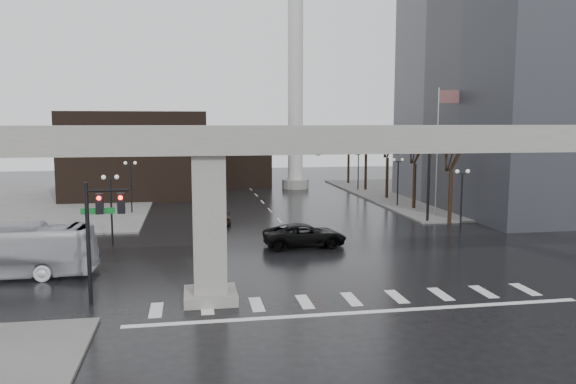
# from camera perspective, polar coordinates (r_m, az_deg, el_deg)

# --- Properties ---
(ground) EXTENTS (160.00, 160.00, 0.00)m
(ground) POSITION_cam_1_polar(r_m,az_deg,el_deg) (29.84, 5.90, -10.19)
(ground) COLOR black
(ground) RESTS_ON ground
(sidewalk_ne) EXTENTS (28.00, 36.00, 0.15)m
(sidewalk_ne) POSITION_cam_1_polar(r_m,az_deg,el_deg) (72.40, 18.03, -0.17)
(sidewalk_ne) COLOR slate
(sidewalk_ne) RESTS_ON ground
(sidewalk_nw) EXTENTS (28.00, 36.00, 0.15)m
(sidewalk_nw) POSITION_cam_1_polar(r_m,az_deg,el_deg) (66.51, -25.67, -1.16)
(sidewalk_nw) COLOR slate
(sidewalk_nw) RESTS_ON ground
(elevated_guideway) EXTENTS (48.00, 2.60, 8.70)m
(elevated_guideway) POSITION_cam_1_polar(r_m,az_deg,el_deg) (28.93, 8.49, 3.12)
(elevated_guideway) COLOR gray
(elevated_guideway) RESTS_ON ground
(office_tower) EXTENTS (22.00, 26.00, 42.00)m
(office_tower) POSITION_cam_1_polar(r_m,az_deg,el_deg) (65.44, 24.68, 17.20)
(office_tower) COLOR slate
(office_tower) RESTS_ON ground
(building_far_left) EXTENTS (16.00, 14.00, 10.00)m
(building_far_left) POSITION_cam_1_polar(r_m,az_deg,el_deg) (69.76, -15.01, 3.73)
(building_far_left) COLOR black
(building_far_left) RESTS_ON ground
(building_far_mid) EXTENTS (10.00, 10.00, 8.00)m
(building_far_mid) POSITION_cam_1_polar(r_m,az_deg,el_deg) (79.75, -5.72, 3.62)
(building_far_mid) COLOR black
(building_far_mid) RESTS_ON ground
(smokestack) EXTENTS (3.60, 3.60, 30.00)m
(smokestack) POSITION_cam_1_polar(r_m,az_deg,el_deg) (74.81, 0.77, 10.59)
(smokestack) COLOR beige
(smokestack) RESTS_ON ground
(signal_mast_arm) EXTENTS (12.12, 0.43, 8.00)m
(signal_mast_arm) POSITION_cam_1_polar(r_m,az_deg,el_deg) (49.26, 10.11, 3.50)
(signal_mast_arm) COLOR black
(signal_mast_arm) RESTS_ON ground
(signal_left_pole) EXTENTS (2.30, 0.30, 6.00)m
(signal_left_pole) POSITION_cam_1_polar(r_m,az_deg,el_deg) (28.63, -18.62, -2.89)
(signal_left_pole) COLOR black
(signal_left_pole) RESTS_ON ground
(flagpole_assembly) EXTENTS (2.06, 0.12, 12.00)m
(flagpole_assembly) POSITION_cam_1_polar(r_m,az_deg,el_deg) (54.56, 15.25, 5.49)
(flagpole_assembly) COLOR silver
(flagpole_assembly) RESTS_ON ground
(lamp_right_0) EXTENTS (1.22, 0.32, 5.11)m
(lamp_right_0) POSITION_cam_1_polar(r_m,az_deg,el_deg) (46.89, 17.24, 0.22)
(lamp_right_0) COLOR black
(lamp_right_0) RESTS_ON ground
(lamp_right_1) EXTENTS (1.22, 0.32, 5.11)m
(lamp_right_1) POSITION_cam_1_polar(r_m,az_deg,el_deg) (59.61, 11.11, 1.82)
(lamp_right_1) COLOR black
(lamp_right_1) RESTS_ON ground
(lamp_right_2) EXTENTS (1.22, 0.32, 5.11)m
(lamp_right_2) POSITION_cam_1_polar(r_m,az_deg,el_deg) (72.80, 7.16, 2.85)
(lamp_right_2) COLOR black
(lamp_right_2) RESTS_ON ground
(lamp_left_0) EXTENTS (1.22, 0.32, 5.11)m
(lamp_left_0) POSITION_cam_1_polar(r_m,az_deg,el_deg) (42.11, -17.55, -0.55)
(lamp_left_0) COLOR black
(lamp_left_0) RESTS_ON ground
(lamp_left_1) EXTENTS (1.22, 0.32, 5.11)m
(lamp_left_1) POSITION_cam_1_polar(r_m,az_deg,el_deg) (55.93, -15.68, 1.35)
(lamp_left_1) COLOR black
(lamp_left_1) RESTS_ON ground
(lamp_left_2) EXTENTS (1.22, 0.32, 5.11)m
(lamp_left_2) POSITION_cam_1_polar(r_m,az_deg,el_deg) (69.82, -14.56, 2.49)
(lamp_left_2) COLOR black
(lamp_left_2) RESTS_ON ground
(tree_right_0) EXTENTS (1.09, 1.58, 7.50)m
(tree_right_0) POSITION_cam_1_polar(r_m,az_deg,el_deg) (50.99, 16.20, 0.01)
(tree_right_0) COLOR black
(tree_right_0) RESTS_ON ground
(tree_right_1) EXTENTS (1.09, 1.61, 7.67)m
(tree_right_1) POSITION_cam_1_polar(r_m,az_deg,el_deg) (58.22, 12.74, 1.04)
(tree_right_1) COLOR black
(tree_right_1) RESTS_ON ground
(tree_right_2) EXTENTS (1.10, 1.63, 7.85)m
(tree_right_2) POSITION_cam_1_polar(r_m,az_deg,el_deg) (65.63, 10.06, 1.84)
(tree_right_2) COLOR black
(tree_right_2) RESTS_ON ground
(tree_right_3) EXTENTS (1.11, 1.66, 8.02)m
(tree_right_3) POSITION_cam_1_polar(r_m,az_deg,el_deg) (73.16, 7.92, 2.47)
(tree_right_3) COLOR black
(tree_right_3) RESTS_ON ground
(tree_right_4) EXTENTS (1.12, 1.69, 8.19)m
(tree_right_4) POSITION_cam_1_polar(r_m,az_deg,el_deg) (80.78, 6.19, 2.98)
(tree_right_4) COLOR black
(tree_right_4) RESTS_ON ground
(pickup_truck) EXTENTS (6.06, 3.00, 1.65)m
(pickup_truck) POSITION_cam_1_polar(r_m,az_deg,el_deg) (40.19, 1.73, -4.40)
(pickup_truck) COLOR black
(pickup_truck) RESTS_ON ground
(far_car) EXTENTS (1.77, 4.37, 1.49)m
(far_car) POSITION_cam_1_polar(r_m,az_deg,el_deg) (49.68, -6.97, -2.32)
(far_car) COLOR black
(far_car) RESTS_ON ground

